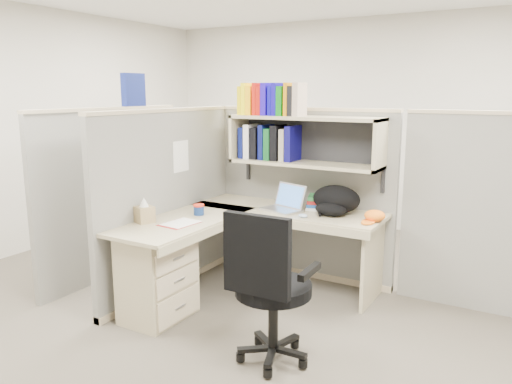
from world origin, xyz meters
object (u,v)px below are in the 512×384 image
Objects in this scene: desk at (194,259)px; snack_canister at (199,209)px; laptop at (281,197)px; backpack at (334,200)px; task_chair at (270,311)px.

desk is 18.52× the size of snack_canister.
laptop is 0.74m from snack_canister.
desk is 0.46m from snack_canister.
snack_canister is (-1.00, -0.60, -0.08)m from backpack.
task_chair reaches higher than laptop.
desk is 4.15× the size of backpack.
desk is 1.65× the size of task_chair.
desk is at bearing -61.22° from snack_canister.
desk is 5.17× the size of laptop.
backpack is at bearing 94.05° from task_chair.
desk is at bearing -144.43° from backpack.
task_chair is at bearing -24.47° from desk.
task_chair is at bearing -96.57° from backpack.
backpack is (0.45, 0.11, 0.00)m from laptop.
desk is 1.03m from task_chair.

